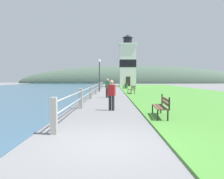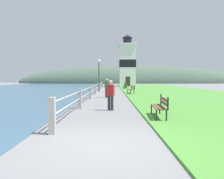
{
  "view_description": "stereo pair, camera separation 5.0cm",
  "coord_description": "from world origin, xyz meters",
  "px_view_note": "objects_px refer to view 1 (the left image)",
  "views": [
    {
      "loc": [
        0.21,
        -5.33,
        1.64
      ],
      "look_at": [
        0.15,
        20.97,
        0.3
      ],
      "focal_mm": 35.0,
      "sensor_mm": 36.0,
      "label": 1
    },
    {
      "loc": [
        0.26,
        -5.33,
        1.64
      ],
      "look_at": [
        0.15,
        20.97,
        0.3
      ],
      "focal_mm": 35.0,
      "sensor_mm": 36.0,
      "label": 2
    }
  ],
  "objects_px": {
    "park_bench_far": "(126,85)",
    "trash_bin": "(127,86)",
    "park_bench_midway": "(132,89)",
    "park_bench_near": "(162,105)",
    "lamp_post": "(100,69)",
    "person_by_railing": "(112,94)",
    "person_strolling": "(108,87)",
    "lighthouse": "(128,63)"
  },
  "relations": [
    {
      "from": "park_bench_far",
      "to": "trash_bin",
      "type": "height_order",
      "value": "park_bench_far"
    },
    {
      "from": "trash_bin",
      "to": "lamp_post",
      "type": "distance_m",
      "value": 8.6
    },
    {
      "from": "lighthouse",
      "to": "park_bench_near",
      "type": "bearing_deg",
      "value": -91.86
    },
    {
      "from": "person_strolling",
      "to": "lamp_post",
      "type": "distance_m",
      "value": 8.62
    },
    {
      "from": "park_bench_far",
      "to": "park_bench_midway",
      "type": "bearing_deg",
      "value": 90.49
    },
    {
      "from": "park_bench_midway",
      "to": "park_bench_near",
      "type": "bearing_deg",
      "value": 84.53
    },
    {
      "from": "park_bench_midway",
      "to": "trash_bin",
      "type": "relative_size",
      "value": 2.3
    },
    {
      "from": "person_strolling",
      "to": "park_bench_midway",
      "type": "bearing_deg",
      "value": -16.85
    },
    {
      "from": "trash_bin",
      "to": "park_bench_midway",
      "type": "bearing_deg",
      "value": -90.67
    },
    {
      "from": "person_by_railing",
      "to": "park_bench_midway",
      "type": "bearing_deg",
      "value": 9.35
    },
    {
      "from": "park_bench_midway",
      "to": "person_strolling",
      "type": "xyz_separation_m",
      "value": [
        -2.46,
        -4.29,
        0.34
      ]
    },
    {
      "from": "park_bench_midway",
      "to": "park_bench_far",
      "type": "xyz_separation_m",
      "value": [
        0.09,
        13.29,
        0.0
      ]
    },
    {
      "from": "park_bench_near",
      "to": "lamp_post",
      "type": "xyz_separation_m",
      "value": [
        -3.6,
        17.97,
        2.2
      ]
    },
    {
      "from": "park_bench_far",
      "to": "lamp_post",
      "type": "bearing_deg",
      "value": 68.9
    },
    {
      "from": "park_bench_midway",
      "to": "lamp_post",
      "type": "distance_m",
      "value": 5.87
    },
    {
      "from": "person_strolling",
      "to": "lamp_post",
      "type": "height_order",
      "value": "lamp_post"
    },
    {
      "from": "park_bench_midway",
      "to": "person_by_railing",
      "type": "distance_m",
      "value": 11.93
    },
    {
      "from": "person_strolling",
      "to": "trash_bin",
      "type": "distance_m",
      "value": 15.92
    },
    {
      "from": "person_strolling",
      "to": "park_bench_near",
      "type": "bearing_deg",
      "value": -152.92
    },
    {
      "from": "park_bench_near",
      "to": "trash_bin",
      "type": "bearing_deg",
      "value": -86.22
    },
    {
      "from": "park_bench_near",
      "to": "trash_bin",
      "type": "distance_m",
      "value": 25.34
    },
    {
      "from": "person_by_railing",
      "to": "trash_bin",
      "type": "distance_m",
      "value": 23.26
    },
    {
      "from": "person_strolling",
      "to": "lighthouse",
      "type": "bearing_deg",
      "value": 5.35
    },
    {
      "from": "lighthouse",
      "to": "lamp_post",
      "type": "bearing_deg",
      "value": -104.53
    },
    {
      "from": "person_strolling",
      "to": "lamp_post",
      "type": "bearing_deg",
      "value": 21.08
    },
    {
      "from": "park_bench_far",
      "to": "person_strolling",
      "type": "height_order",
      "value": "person_strolling"
    },
    {
      "from": "park_bench_near",
      "to": "park_bench_midway",
      "type": "distance_m",
      "value": 13.93
    },
    {
      "from": "park_bench_far",
      "to": "person_by_railing",
      "type": "xyz_separation_m",
      "value": [
        -2.2,
        -25.03,
        0.3
      ]
    },
    {
      "from": "lighthouse",
      "to": "park_bench_midway",
      "type": "bearing_deg",
      "value": -92.89
    },
    {
      "from": "person_by_railing",
      "to": "lamp_post",
      "type": "height_order",
      "value": "lamp_post"
    },
    {
      "from": "park_bench_near",
      "to": "person_by_railing",
      "type": "distance_m",
      "value": 3.03
    },
    {
      "from": "trash_bin",
      "to": "lamp_post",
      "type": "xyz_separation_m",
      "value": [
        -3.78,
        -7.37,
        2.31
      ]
    },
    {
      "from": "park_bench_near",
      "to": "park_bench_far",
      "type": "xyz_separation_m",
      "value": [
        0.13,
        27.22,
        0.0
      ]
    },
    {
      "from": "lighthouse",
      "to": "trash_bin",
      "type": "relative_size",
      "value": 12.69
    },
    {
      "from": "park_bench_near",
      "to": "park_bench_far",
      "type": "relative_size",
      "value": 0.94
    },
    {
      "from": "park_bench_near",
      "to": "lamp_post",
      "type": "distance_m",
      "value": 18.46
    },
    {
      "from": "park_bench_near",
      "to": "trash_bin",
      "type": "height_order",
      "value": "park_bench_near"
    },
    {
      "from": "park_bench_midway",
      "to": "lighthouse",
      "type": "height_order",
      "value": "lighthouse"
    },
    {
      "from": "park_bench_midway",
      "to": "trash_bin",
      "type": "bearing_deg",
      "value": -95.95
    },
    {
      "from": "person_strolling",
      "to": "person_by_railing",
      "type": "xyz_separation_m",
      "value": [
        0.35,
        -7.44,
        -0.04
      ]
    },
    {
      "from": "lamp_post",
      "to": "person_by_railing",
      "type": "bearing_deg",
      "value": -84.47
    },
    {
      "from": "person_strolling",
      "to": "person_by_railing",
      "type": "relative_size",
      "value": 1.05
    }
  ]
}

